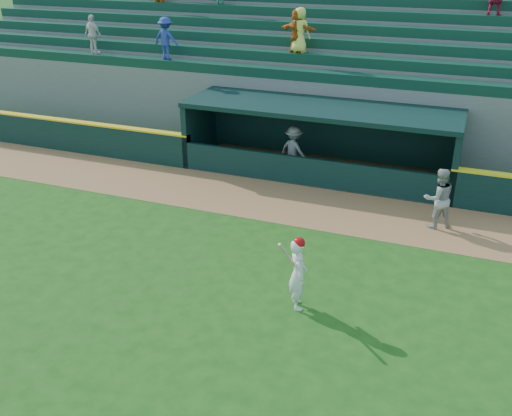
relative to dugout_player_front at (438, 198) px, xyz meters
The scene contains 9 objects.
ground 6.56m from the dugout_player_front, 131.48° to the right, with size 120.00×120.00×0.00m, color #1D4C13.
warning_track 4.40m from the dugout_player_front, behind, with size 40.00×3.00×0.01m, color #93633A.
field_wall_left 16.64m from the dugout_player_front, behind, with size 15.50×0.30×1.20m, color black.
wall_stripe_left 16.64m from the dugout_player_front, behind, with size 15.50×0.32×0.06m, color yellow.
dugout_player_front is the anchor object (origin of this frame).
dugout_player_inside 5.77m from the dugout_player_front, 153.08° to the left, with size 1.10×0.63×1.70m, color #969691.
dugout 5.35m from the dugout_player_front, 143.95° to the left, with size 9.40×2.80×2.46m.
stands 8.96m from the dugout_player_front, 119.34° to the left, with size 34.50×6.26×7.58m.
batter_at_plate 5.84m from the dugout_player_front, 115.89° to the right, with size 0.67×0.81×1.77m.
Camera 1 is at (4.77, -10.79, 7.52)m, focal length 40.00 mm.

